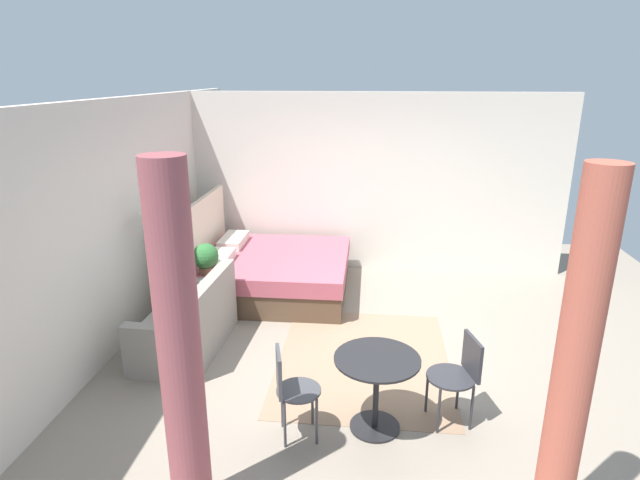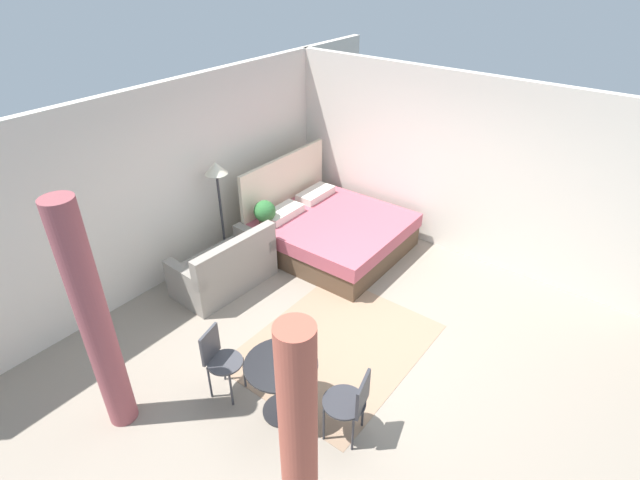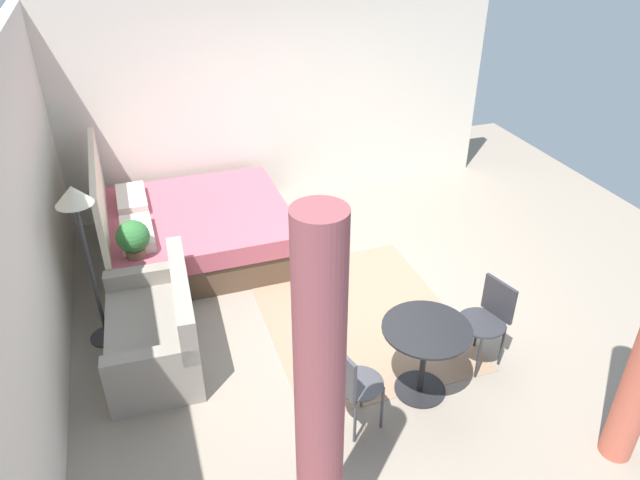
{
  "view_description": "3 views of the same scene",
  "coord_description": "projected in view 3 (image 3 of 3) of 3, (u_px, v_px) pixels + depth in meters",
  "views": [
    {
      "loc": [
        -5.16,
        -0.01,
        2.92
      ],
      "look_at": [
        0.68,
        0.62,
        1.04
      ],
      "focal_mm": 29.14,
      "sensor_mm": 36.0,
      "label": 1
    },
    {
      "loc": [
        -3.79,
        -2.43,
        4.17
      ],
      "look_at": [
        0.24,
        0.67,
        1.02
      ],
      "focal_mm": 27.46,
      "sensor_mm": 36.0,
      "label": 2
    },
    {
      "loc": [
        -4.54,
        1.9,
        3.71
      ],
      "look_at": [
        -0.19,
        0.44,
        0.94
      ],
      "focal_mm": 33.19,
      "sensor_mm": 36.0,
      "label": 3
    }
  ],
  "objects": [
    {
      "name": "nightstand",
      "position": [
        136.0,
        276.0,
        6.07
      ],
      "size": [
        0.41,
        0.38,
        0.5
      ],
      "color": "#473323",
      "rests_on": "ground"
    },
    {
      "name": "ground_plane",
      "position": [
        354.0,
        302.0,
        6.12
      ],
      "size": [
        8.28,
        8.66,
        0.02
      ],
      "primitive_type": "cube",
      "color": "gray"
    },
    {
      "name": "area_rug",
      "position": [
        358.0,
        316.0,
        5.9
      ],
      "size": [
        2.25,
        1.8,
        0.01
      ],
      "primitive_type": "cube",
      "color": "#93755B",
      "rests_on": "ground"
    },
    {
      "name": "floor_lamp",
      "position": [
        78.0,
        218.0,
        4.95
      ],
      "size": [
        0.31,
        0.31,
        1.6
      ],
      "color": "#2D2D33",
      "rests_on": "ground"
    },
    {
      "name": "wall_right",
      "position": [
        282.0,
        99.0,
        7.56
      ],
      "size": [
        0.12,
        5.66,
        2.68
      ],
      "primitive_type": "cube",
      "color": "silver",
      "rests_on": "ground"
    },
    {
      "name": "potted_plant",
      "position": [
        133.0,
        239.0,
        5.74
      ],
      "size": [
        0.32,
        0.32,
        0.43
      ],
      "color": "brown",
      "rests_on": "nightstand"
    },
    {
      "name": "wall_back",
      "position": [
        25.0,
        234.0,
        4.65
      ],
      "size": [
        8.28,
        0.12,
        2.68
      ],
      "primitive_type": "cube",
      "color": "silver",
      "rests_on": "ground"
    },
    {
      "name": "cafe_chair_near_couch",
      "position": [
        489.0,
        315.0,
        5.14
      ],
      "size": [
        0.51,
        0.51,
        0.8
      ],
      "color": "#2D2D33",
      "rests_on": "ground"
    },
    {
      "name": "bed",
      "position": [
        193.0,
        230.0,
        6.76
      ],
      "size": [
        1.94,
        2.04,
        1.31
      ],
      "color": "brown",
      "rests_on": "ground"
    },
    {
      "name": "cafe_chair_near_window",
      "position": [
        352.0,
        382.0,
        4.45
      ],
      "size": [
        0.46,
        0.46,
        0.81
      ],
      "color": "#3F3F44",
      "rests_on": "ground"
    },
    {
      "name": "couch",
      "position": [
        157.0,
        332.0,
        5.26
      ],
      "size": [
        1.39,
        0.81,
        0.84
      ],
      "color": "gray",
      "rests_on": "ground"
    },
    {
      "name": "balcony_table",
      "position": [
        425.0,
        347.0,
        4.8
      ],
      "size": [
        0.72,
        0.72,
        0.68
      ],
      "color": "black",
      "rests_on": "ground"
    },
    {
      "name": "curtain_right",
      "position": [
        320.0,
        411.0,
        3.21
      ],
      "size": [
        0.27,
        0.27,
        2.49
      ],
      "color": "#994C51",
      "rests_on": "ground"
    }
  ]
}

